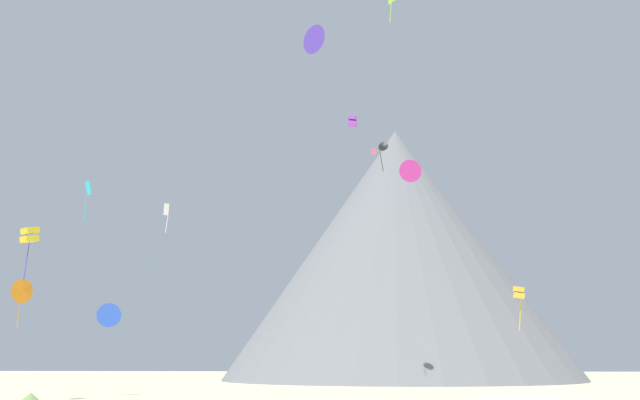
# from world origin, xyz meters

# --- Properties ---
(bush_near_left) EXTENTS (2.66, 2.66, 1.08)m
(bush_near_left) POSITION_xyz_m (-19.63, 23.82, 0.54)
(bush_near_left) COLOR #668C4C
(bush_near_left) RESTS_ON ground_plane
(rock_massif) EXTENTS (71.58, 69.27, 47.96)m
(rock_massif) POSITION_xyz_m (15.67, 101.58, 22.20)
(rock_massif) COLOR slate
(rock_massif) RESTS_ON ground_plane
(kite_indigo_high) EXTENTS (2.13, 1.87, 2.55)m
(kite_indigo_high) POSITION_xyz_m (3.87, 21.24, 30.39)
(kite_indigo_high) COLOR #5138B2
(kite_yellow_mid) EXTENTS (1.80, 1.83, 5.11)m
(kite_yellow_mid) POSITION_xyz_m (-23.42, 28.84, 15.07)
(kite_yellow_mid) COLOR yellow
(kite_orange_low) EXTENTS (1.47, 2.29, 4.91)m
(kite_orange_low) POSITION_xyz_m (-27.20, 36.02, 10.51)
(kite_orange_low) COLOR orange
(kite_violet_high) EXTENTS (1.06, 1.01, 1.24)m
(kite_violet_high) POSITION_xyz_m (6.59, 44.99, 31.17)
(kite_violet_high) COLOR purple
(kite_black_high) EXTENTS (1.52, 1.00, 4.26)m
(kite_black_high) POSITION_xyz_m (10.46, 57.88, 31.86)
(kite_black_high) COLOR black
(kite_gold_low) EXTENTS (1.19, 1.14, 3.96)m
(kite_gold_low) POSITION_xyz_m (21.71, 30.71, 9.57)
(kite_gold_low) COLOR gold
(kite_blue_low) EXTENTS (2.50, 1.55, 2.56)m
(kite_blue_low) POSITION_xyz_m (-19.44, 39.95, 8.31)
(kite_blue_low) COLOR blue
(kite_white_mid) EXTENTS (0.70, 0.46, 3.64)m
(kite_white_mid) POSITION_xyz_m (-16.44, 49.20, 21.36)
(kite_white_mid) COLOR white
(kite_green_mid) EXTENTS (0.36, 0.74, 0.87)m
(kite_green_mid) POSITION_xyz_m (-20.58, 55.33, 15.79)
(kite_green_mid) COLOR green
(kite_cyan_mid) EXTENTS (0.97, 0.44, 4.63)m
(kite_cyan_mid) POSITION_xyz_m (-23.40, 41.55, 22.19)
(kite_cyan_mid) COLOR #33BCDB
(kite_magenta_mid) EXTENTS (2.29, 1.01, 2.25)m
(kite_magenta_mid) POSITION_xyz_m (12.35, 32.48, 21.60)
(kite_magenta_mid) COLOR #D1339E
(kite_rainbow_high) EXTENTS (0.67, 0.33, 0.77)m
(kite_rainbow_high) POSITION_xyz_m (9.06, 47.43, 28.09)
(kite_rainbow_high) COLOR #E5668C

